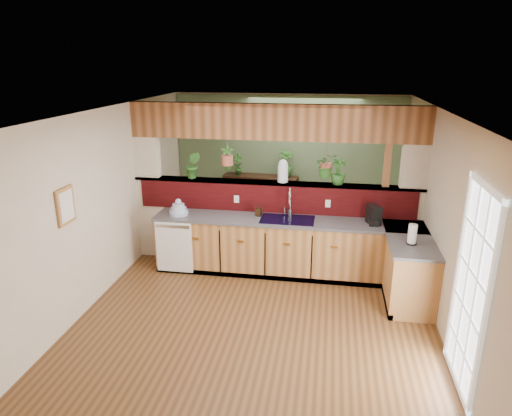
% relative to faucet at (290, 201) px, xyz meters
% --- Properties ---
extents(ground, '(4.60, 7.00, 0.01)m').
position_rel_faucet_xyz_m(ground, '(-0.27, -1.13, -1.15)').
color(ground, '#57361A').
rests_on(ground, ground).
extents(ceiling, '(4.60, 7.00, 0.01)m').
position_rel_faucet_xyz_m(ceiling, '(-0.27, -1.13, 1.45)').
color(ceiling, brown).
rests_on(ceiling, ground).
extents(wall_back, '(4.60, 0.02, 2.60)m').
position_rel_faucet_xyz_m(wall_back, '(-0.27, 2.37, 0.15)').
color(wall_back, beige).
rests_on(wall_back, ground).
extents(wall_front, '(4.60, 0.02, 2.60)m').
position_rel_faucet_xyz_m(wall_front, '(-0.27, -4.63, 0.15)').
color(wall_front, beige).
rests_on(wall_front, ground).
extents(wall_left, '(0.02, 7.00, 2.60)m').
position_rel_faucet_xyz_m(wall_left, '(-2.57, -1.13, 0.15)').
color(wall_left, beige).
rests_on(wall_left, ground).
extents(wall_right, '(0.02, 7.00, 2.60)m').
position_rel_faucet_xyz_m(wall_right, '(2.03, -1.13, 0.15)').
color(wall_right, beige).
rests_on(wall_right, ground).
extents(pass_through_partition, '(4.60, 0.21, 2.60)m').
position_rel_faucet_xyz_m(pass_through_partition, '(-0.24, 0.22, 0.04)').
color(pass_through_partition, beige).
rests_on(pass_through_partition, ground).
extents(pass_through_ledge, '(4.60, 0.21, 0.04)m').
position_rel_faucet_xyz_m(pass_through_ledge, '(-0.27, 0.22, 0.22)').
color(pass_through_ledge, brown).
rests_on(pass_through_ledge, ground).
extents(header_beam, '(4.60, 0.15, 0.55)m').
position_rel_faucet_xyz_m(header_beam, '(-0.27, 0.22, 1.18)').
color(header_beam, brown).
rests_on(header_beam, ground).
extents(sage_backwall, '(4.55, 0.02, 2.55)m').
position_rel_faucet_xyz_m(sage_backwall, '(-0.27, 2.35, 0.15)').
color(sage_backwall, '#57704D').
rests_on(sage_backwall, ground).
extents(countertop, '(4.14, 1.52, 0.90)m').
position_rel_faucet_xyz_m(countertop, '(0.57, -0.26, -0.70)').
color(countertop, '#9A6635').
rests_on(countertop, ground).
extents(dishwasher, '(0.58, 0.03, 0.82)m').
position_rel_faucet_xyz_m(dishwasher, '(-1.75, -0.47, -0.69)').
color(dishwasher, white).
rests_on(dishwasher, ground).
extents(navy_sink, '(0.82, 0.50, 0.18)m').
position_rel_faucet_xyz_m(navy_sink, '(-0.02, -0.16, -0.33)').
color(navy_sink, black).
rests_on(navy_sink, countertop).
extents(french_door, '(0.06, 1.02, 2.16)m').
position_rel_faucet_xyz_m(french_door, '(2.00, -2.43, -0.10)').
color(french_door, white).
rests_on(french_door, ground).
extents(framed_print, '(0.04, 0.35, 0.45)m').
position_rel_faucet_xyz_m(framed_print, '(-2.54, -1.93, 0.40)').
color(framed_print, '#9A6635').
rests_on(framed_print, wall_left).
extents(faucet, '(0.20, 0.20, 0.46)m').
position_rel_faucet_xyz_m(faucet, '(0.00, 0.00, 0.00)').
color(faucet, '#B7B7B2').
rests_on(faucet, countertop).
extents(dish_stack, '(0.30, 0.30, 0.26)m').
position_rel_faucet_xyz_m(dish_stack, '(-1.73, -0.20, -0.17)').
color(dish_stack, '#A8B6DA').
rests_on(dish_stack, countertop).
extents(soap_dispenser, '(0.10, 0.10, 0.19)m').
position_rel_faucet_xyz_m(soap_dispenser, '(-0.47, -0.06, -0.15)').
color(soap_dispenser, '#322212').
rests_on(soap_dispenser, countertop).
extents(coffee_maker, '(0.15, 0.26, 0.28)m').
position_rel_faucet_xyz_m(coffee_maker, '(1.26, -0.15, -0.12)').
color(coffee_maker, black).
rests_on(coffee_maker, countertop).
extents(paper_towel, '(0.14, 0.14, 0.29)m').
position_rel_faucet_xyz_m(paper_towel, '(1.70, -0.86, -0.12)').
color(paper_towel, black).
rests_on(paper_towel, countertop).
extents(glass_jar, '(0.16, 0.16, 0.36)m').
position_rel_faucet_xyz_m(glass_jar, '(-0.14, 0.22, 0.42)').
color(glass_jar, silver).
rests_on(glass_jar, pass_through_ledge).
extents(ledge_plant_left, '(0.27, 0.24, 0.44)m').
position_rel_faucet_xyz_m(ledge_plant_left, '(-1.60, 0.22, 0.46)').
color(ledge_plant_left, '#25541D').
rests_on(ledge_plant_left, pass_through_ledge).
extents(ledge_plant_right, '(0.24, 0.24, 0.40)m').
position_rel_faucet_xyz_m(ledge_plant_right, '(0.72, 0.22, 0.44)').
color(ledge_plant_right, '#25541D').
rests_on(ledge_plant_right, pass_through_ledge).
extents(hanging_plant_a, '(0.24, 0.20, 0.51)m').
position_rel_faucet_xyz_m(hanging_plant_a, '(-1.03, 0.22, 0.72)').
color(hanging_plant_a, brown).
rests_on(hanging_plant_a, header_beam).
extents(hanging_plant_b, '(0.40, 0.36, 0.49)m').
position_rel_faucet_xyz_m(hanging_plant_b, '(0.53, 0.22, 0.70)').
color(hanging_plant_b, brown).
rests_on(hanging_plant_b, header_beam).
extents(shelving_console, '(1.53, 0.58, 1.00)m').
position_rel_faucet_xyz_m(shelving_console, '(-0.78, 2.12, -0.65)').
color(shelving_console, black).
rests_on(shelving_console, ground).
extents(shelf_plant_a, '(0.26, 0.20, 0.44)m').
position_rel_faucet_xyz_m(shelf_plant_a, '(-1.25, 2.12, 0.07)').
color(shelf_plant_a, '#25541D').
rests_on(shelf_plant_a, shelving_console).
extents(shelf_plant_b, '(0.32, 0.32, 0.53)m').
position_rel_faucet_xyz_m(shelf_plant_b, '(-0.29, 2.12, 0.11)').
color(shelf_plant_b, '#25541D').
rests_on(shelf_plant_b, shelving_console).
extents(floor_plant, '(0.73, 0.64, 0.78)m').
position_rel_faucet_xyz_m(floor_plant, '(0.95, 0.93, -0.76)').
color(floor_plant, '#25541D').
rests_on(floor_plant, ground).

